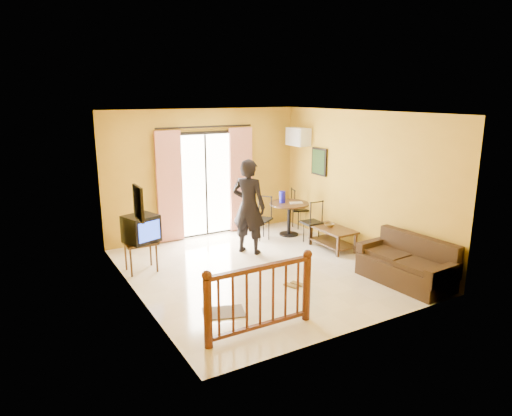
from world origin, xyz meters
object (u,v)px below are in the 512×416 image
television (141,229)px  dining_table (289,210)px  coffee_table (333,235)px  sofa (407,266)px  standing_person (249,207)px

television → dining_table: television is taller
coffee_table → sofa: 1.97m
dining_table → sofa: (0.24, -3.22, -0.29)m
dining_table → standing_person: 1.51m
standing_person → coffee_table: bearing=-149.2°
television → dining_table: 3.52m
coffee_table → sofa: (0.00, -1.97, -0.00)m
coffee_table → standing_person: (-1.59, 0.67, 0.65)m
dining_table → coffee_table: size_ratio=0.88×
television → sofa: bearing=-55.0°
dining_table → sofa: sofa is taller
dining_table → coffee_table: (0.24, -1.24, -0.29)m
sofa → standing_person: 3.15m
sofa → standing_person: (-1.59, 2.64, 0.65)m
dining_table → coffee_table: dining_table is taller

